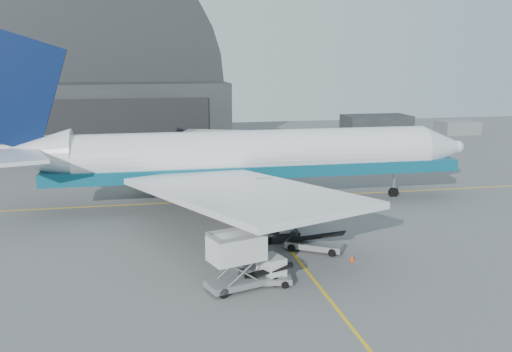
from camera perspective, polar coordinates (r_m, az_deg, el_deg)
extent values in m
plane|color=#565659|center=(47.99, 3.91, -7.98)|extent=(200.00, 200.00, 0.00)
cube|color=#EDAF16|center=(66.66, -0.64, -2.29)|extent=(80.00, 0.25, 0.02)
cube|color=#EDAF16|center=(46.18, 4.58, -8.79)|extent=(0.25, 40.00, 0.02)
cube|color=black|center=(109.43, -16.71, 5.91)|extent=(50.00, 28.00, 12.00)
cube|color=black|center=(95.58, -17.39, 4.49)|extent=(42.00, 0.40, 9.50)
cube|color=black|center=(126.97, 11.90, 4.17)|extent=(14.00, 8.00, 4.00)
cube|color=slate|center=(131.18, 19.44, 3.99)|extent=(8.00, 6.00, 2.80)
cylinder|color=white|center=(63.45, 0.17, 2.25)|extent=(39.56, 5.27, 5.27)
cone|color=white|center=(71.28, 17.95, 2.73)|extent=(4.83, 5.27, 5.27)
sphere|color=white|center=(72.38, 19.47, 2.76)|extent=(1.54, 1.54, 1.54)
cone|color=white|center=(63.02, -21.38, 1.98)|extent=(7.69, 5.27, 5.27)
cube|color=black|center=(70.55, 17.05, 3.24)|extent=(2.86, 2.42, 0.77)
cube|color=#0C4F66|center=(63.75, 0.17, 0.74)|extent=(46.15, 5.33, 1.32)
cube|color=white|center=(50.15, -1.70, -1.59)|extent=(20.26, 26.94, 1.60)
cube|color=white|center=(75.81, -5.11, 2.92)|extent=(20.26, 26.94, 1.60)
cube|color=white|center=(58.22, -22.76, 1.79)|extent=(6.73, 9.20, 0.38)
cube|color=white|center=(67.83, -21.19, 3.20)|extent=(6.73, 9.20, 0.38)
cube|color=#08153D|center=(62.54, -22.82, 7.79)|extent=(10.19, 0.55, 12.66)
cylinder|color=gray|center=(55.38, 0.90, -2.18)|extent=(5.71, 2.97, 2.97)
cylinder|color=gray|center=(72.26, -2.10, 1.11)|extent=(5.71, 2.97, 2.97)
cylinder|color=#A5A5AA|center=(69.43, 13.61, -0.76)|extent=(0.31, 0.31, 3.08)
cylinder|color=black|center=(69.65, 13.57, -1.60)|extent=(1.21, 0.38, 1.21)
cylinder|color=black|center=(60.74, -1.19, -3.12)|extent=(1.43, 0.49, 1.43)
cylinder|color=black|center=(67.46, -2.27, -1.61)|extent=(1.43, 0.49, 1.43)
cube|color=slate|center=(41.52, -1.27, -10.45)|extent=(5.81, 3.74, 0.45)
cube|color=silver|center=(42.34, 1.55, -8.95)|extent=(2.01, 2.42, 1.44)
cube|color=black|center=(42.59, 2.34, -8.51)|extent=(0.60, 1.65, 0.81)
cube|color=silver|center=(40.38, -1.96, -7.22)|extent=(4.30, 3.32, 1.80)
cylinder|color=black|center=(41.77, 1.91, -10.51)|extent=(0.77, 0.48, 0.72)
cylinder|color=black|center=(43.28, 0.58, -9.69)|extent=(0.77, 0.48, 0.72)
cylinder|color=black|center=(39.92, -3.28, -11.62)|extent=(0.77, 0.48, 0.72)
cylinder|color=black|center=(41.50, -4.46, -10.70)|extent=(0.77, 0.48, 0.72)
cube|color=black|center=(51.68, 2.28, -5.94)|extent=(3.57, 2.00, 0.80)
cube|color=silver|center=(51.58, 2.86, -5.16)|extent=(1.26, 1.61, 0.80)
cylinder|color=black|center=(51.18, 3.86, -6.29)|extent=(0.80, 0.32, 0.80)
cylinder|color=black|center=(52.82, 3.38, -5.71)|extent=(0.80, 0.32, 0.80)
cylinder|color=black|center=(50.64, 1.13, -6.47)|extent=(0.80, 0.32, 0.80)
cylinder|color=black|center=(52.29, 0.73, -5.87)|extent=(0.80, 0.32, 0.80)
cube|color=slate|center=(41.90, 0.83, -10.37)|extent=(4.07, 1.81, 0.40)
cube|color=black|center=(41.67, 0.84, -9.58)|extent=(4.27, 1.39, 1.14)
cube|color=black|center=(42.08, -1.44, -9.62)|extent=(0.49, 0.41, 0.54)
cylinder|color=black|center=(41.53, 2.91, -10.80)|extent=(0.56, 0.29, 0.54)
cylinder|color=black|center=(42.67, 2.69, -10.16)|extent=(0.56, 0.29, 0.54)
cylinder|color=black|center=(41.27, -1.10, -10.93)|extent=(0.56, 0.29, 0.54)
cylinder|color=black|center=(42.43, -1.20, -10.28)|extent=(0.56, 0.29, 0.54)
cube|color=slate|center=(49.13, 5.83, -6.93)|extent=(4.97, 3.99, 0.50)
cube|color=black|center=(48.89, 5.85, -6.08)|extent=(4.94, 3.70, 1.41)
cube|color=black|center=(50.03, 3.83, -5.89)|extent=(0.70, 0.67, 0.66)
cylinder|color=black|center=(48.07, 7.63, -7.61)|extent=(0.70, 0.59, 0.66)
cylinder|color=black|center=(49.50, 8.05, -7.05)|extent=(0.70, 0.59, 0.66)
cylinder|color=black|center=(48.94, 3.59, -7.17)|extent=(0.70, 0.59, 0.66)
cylinder|color=black|center=(50.34, 4.12, -6.64)|extent=(0.70, 0.59, 0.66)
cube|color=#EF3E07|center=(47.40, 9.57, -8.36)|extent=(0.37, 0.37, 0.03)
cone|color=#EF3E07|center=(47.31, 9.58, -8.08)|extent=(0.37, 0.37, 0.53)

